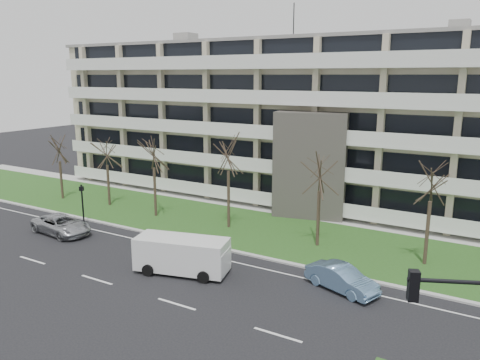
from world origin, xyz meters
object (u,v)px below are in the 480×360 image
Objects in this scene: blue_sedan at (342,278)px; white_van at (183,252)px; silver_pickup at (61,225)px; pedestrian_signal at (82,199)px.

blue_sedan is 9.60m from white_van.
silver_pickup is 2.95m from pedestrian_signal.
silver_pickup reaches higher than blue_sedan.
white_van reaches higher than blue_sedan.
blue_sedan is 1.31× the size of pedestrian_signal.
pedestrian_signal is at bearing 15.47° from silver_pickup.
blue_sedan is at bearing 1.38° from white_van.
silver_pickup is 12.59m from white_van.
white_van is at bearing -32.46° from pedestrian_signal.
pedestrian_signal is at bearing 106.73° from blue_sedan.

